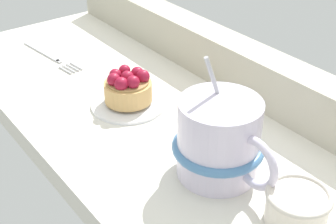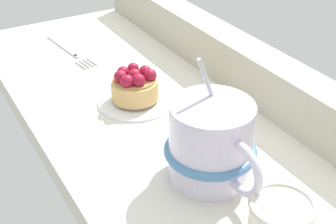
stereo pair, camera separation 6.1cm
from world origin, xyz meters
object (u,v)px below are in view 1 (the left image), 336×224
(dessert_plate, at_px, (129,102))
(coffee_mug, at_px, (220,141))
(raspberry_tart, at_px, (128,87))
(sugar_bowl, at_px, (297,206))
(dessert_fork, at_px, (50,56))

(dessert_plate, xyz_separation_m, coffee_mug, (0.19, -0.00, 0.04))
(dessert_plate, height_order, raspberry_tart, raspberry_tart)
(dessert_plate, bearing_deg, raspberry_tart, -51.17)
(coffee_mug, bearing_deg, sugar_bowl, 5.65)
(sugar_bowl, bearing_deg, dessert_plate, -178.24)
(coffee_mug, distance_m, dessert_fork, 0.41)
(dessert_plate, distance_m, raspberry_tart, 0.03)
(coffee_mug, relative_size, dessert_fork, 0.87)
(raspberry_tart, xyz_separation_m, dessert_fork, (-0.22, -0.02, -0.03))
(dessert_plate, xyz_separation_m, dessert_fork, (-0.22, -0.02, -0.00))
(coffee_mug, bearing_deg, dessert_plate, 179.60)
(raspberry_tart, height_order, sugar_bowl, raspberry_tart)
(dessert_plate, relative_size, coffee_mug, 0.76)
(coffee_mug, bearing_deg, raspberry_tart, 179.69)
(dessert_fork, xyz_separation_m, sugar_bowl, (0.51, 0.03, 0.02))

